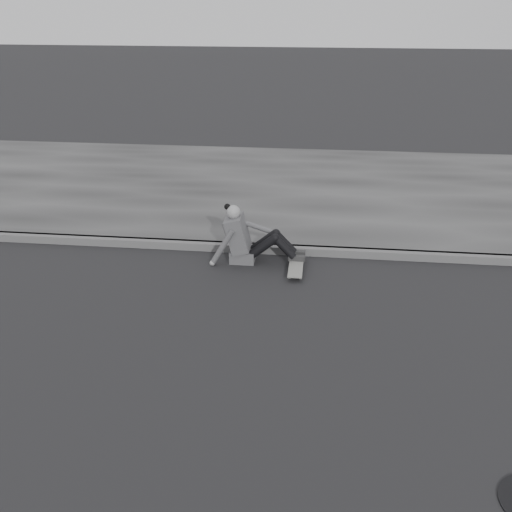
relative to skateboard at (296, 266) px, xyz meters
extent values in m
plane|color=black|center=(0.01, -2.00, -0.07)|extent=(80.00, 80.00, 0.00)
cube|color=#525252|center=(0.01, 0.58, -0.01)|extent=(24.00, 0.16, 0.12)
cube|color=#353535|center=(0.01, 3.60, -0.01)|extent=(24.00, 6.00, 0.12)
cylinder|color=#999994|center=(-0.07, -0.26, -0.04)|extent=(0.03, 0.05, 0.05)
cylinder|color=#999994|center=(0.07, -0.26, -0.04)|extent=(0.03, 0.05, 0.05)
cylinder|color=#999994|center=(-0.07, 0.26, -0.04)|extent=(0.03, 0.05, 0.05)
cylinder|color=#999994|center=(0.07, 0.26, -0.04)|extent=(0.03, 0.05, 0.05)
cube|color=#2D2D30|center=(0.00, -0.26, -0.02)|extent=(0.16, 0.04, 0.03)
cube|color=#2D2D30|center=(0.00, 0.26, -0.02)|extent=(0.16, 0.04, 0.03)
cube|color=slate|center=(0.00, 0.00, 0.01)|extent=(0.20, 0.78, 0.02)
cube|color=#48484B|center=(-0.80, 0.25, 0.02)|extent=(0.36, 0.34, 0.18)
cube|color=#48484B|center=(-0.87, 0.25, 0.36)|extent=(0.37, 0.40, 0.57)
cube|color=#48484B|center=(-1.00, 0.25, 0.48)|extent=(0.14, 0.30, 0.20)
cylinder|color=gray|center=(-0.92, 0.25, 0.60)|extent=(0.09, 0.09, 0.08)
sphere|color=gray|center=(-0.93, 0.25, 0.69)|extent=(0.20, 0.20, 0.20)
sphere|color=black|center=(-1.02, 0.27, 0.76)|extent=(0.09, 0.09, 0.09)
cylinder|color=black|center=(-0.49, 0.16, 0.21)|extent=(0.43, 0.13, 0.39)
cylinder|color=black|center=(-0.49, 0.34, 0.21)|extent=(0.43, 0.13, 0.39)
cylinder|color=black|center=(-0.19, 0.16, 0.21)|extent=(0.35, 0.11, 0.36)
cylinder|color=black|center=(-0.19, 0.34, 0.21)|extent=(0.35, 0.11, 0.36)
sphere|color=black|center=(-0.32, 0.16, 0.35)|extent=(0.13, 0.13, 0.13)
sphere|color=black|center=(-0.32, 0.34, 0.35)|extent=(0.13, 0.13, 0.13)
cube|color=#2A2A2A|center=(0.00, 0.16, 0.05)|extent=(0.24, 0.08, 0.07)
cube|color=#2A2A2A|center=(0.00, 0.34, 0.05)|extent=(0.24, 0.08, 0.07)
cylinder|color=#48484B|center=(-1.07, 0.04, 0.22)|extent=(0.38, 0.08, 0.58)
sphere|color=gray|center=(-1.22, 0.03, -0.03)|extent=(0.08, 0.08, 0.08)
cylinder|color=#48484B|center=(-0.63, 0.41, 0.42)|extent=(0.48, 0.08, 0.21)
camera|label=1|loc=(0.27, -7.34, 3.53)|focal=40.00mm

